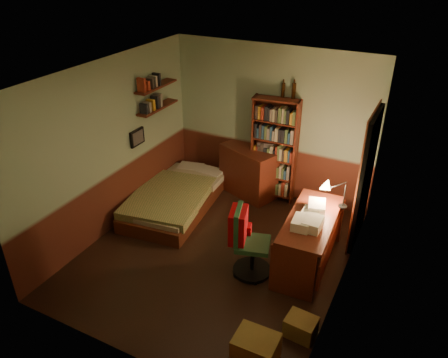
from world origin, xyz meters
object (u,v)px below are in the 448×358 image
at_px(mini_stereo, 266,145).
at_px(office_chair, 253,238).
at_px(bed, 175,191).
at_px(desk, 309,241).
at_px(cardboard_box_a, 256,349).
at_px(cardboard_box_b, 301,327).
at_px(dresser, 248,171).
at_px(bookshelf, 274,150).
at_px(desk_lamp, 345,189).

xyz_separation_m(mini_stereo, office_chair, (0.66, -2.04, -0.38)).
bearing_deg(bed, desk, -16.67).
distance_m(cardboard_box_a, cardboard_box_b, 0.65).
relative_size(dresser, mini_stereo, 3.52).
relative_size(mini_stereo, bookshelf, 0.16).
bearing_deg(desk, office_chair, -143.73).
xyz_separation_m(desk_lamp, office_chair, (-0.91, -0.96, -0.48)).
xyz_separation_m(dresser, desk, (1.53, -1.40, -0.05)).
distance_m(bed, desk, 2.47).
relative_size(desk, cardboard_box_b, 4.23).
xyz_separation_m(desk, desk_lamp, (0.30, 0.46, 0.67)).
bearing_deg(mini_stereo, cardboard_box_b, -71.14).
height_order(dresser, mini_stereo, mini_stereo).
distance_m(mini_stereo, bookshelf, 0.16).
height_order(bed, bookshelf, bookshelf).
relative_size(bed, cardboard_box_b, 6.00).
height_order(desk_lamp, office_chair, desk_lamp).
height_order(bookshelf, office_chair, bookshelf).
height_order(desk_lamp, cardboard_box_b, desk_lamp).
bearing_deg(desk, cardboard_box_a, -93.36).
xyz_separation_m(dresser, cardboard_box_a, (1.53, -3.21, -0.26)).
height_order(bookshelf, desk, bookshelf).
bearing_deg(bookshelf, desk, -59.80).
bearing_deg(dresser, bed, -112.68).
bearing_deg(desk_lamp, mini_stereo, 170.38).
relative_size(bookshelf, cardboard_box_a, 3.93).
distance_m(mini_stereo, desk, 2.07).
bearing_deg(desk_lamp, bed, -154.89).
distance_m(bed, desk_lamp, 2.83).
height_order(bookshelf, cardboard_box_b, bookshelf).
distance_m(dresser, desk_lamp, 2.15).
height_order(dresser, cardboard_box_a, dresser).
distance_m(desk_lamp, office_chair, 1.41).
bearing_deg(dresser, cardboard_box_b, -34.84).
height_order(dresser, desk_lamp, desk_lamp).
xyz_separation_m(dresser, bookshelf, (0.41, 0.08, 0.46)).
relative_size(bed, mini_stereo, 7.31).
bearing_deg(cardboard_box_a, desk_lamp, 82.45).
height_order(mini_stereo, desk_lamp, desk_lamp).
bearing_deg(desk_lamp, cardboard_box_a, -72.85).
relative_size(dresser, desk, 0.68).
xyz_separation_m(bed, dresser, (0.90, 0.97, 0.13)).
xyz_separation_m(dresser, office_chair, (0.92, -1.91, 0.14)).
xyz_separation_m(mini_stereo, bookshelf, (0.15, -0.04, -0.05)).
xyz_separation_m(desk, cardboard_box_b, (0.32, -1.24, -0.27)).
height_order(desk, office_chair, office_chair).
bearing_deg(bed, dresser, 40.63).
distance_m(bed, mini_stereo, 1.72).
relative_size(bookshelf, desk_lamp, 3.20).
distance_m(dresser, bookshelf, 0.62).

